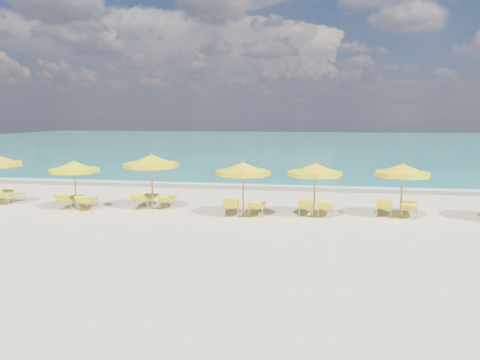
# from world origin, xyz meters

# --- Properties ---
(ground_plane) EXTENTS (120.00, 120.00, 0.00)m
(ground_plane) POSITION_xyz_m (0.00, 0.00, 0.00)
(ground_plane) COLOR beige
(ocean) EXTENTS (120.00, 80.00, 0.30)m
(ocean) POSITION_xyz_m (0.00, 48.00, 0.00)
(ocean) COLOR #15786E
(ocean) RESTS_ON ground
(wet_sand_band) EXTENTS (120.00, 2.60, 0.01)m
(wet_sand_band) POSITION_xyz_m (0.00, 7.40, 0.00)
(wet_sand_band) COLOR tan
(wet_sand_band) RESTS_ON ground
(foam_line) EXTENTS (120.00, 1.20, 0.03)m
(foam_line) POSITION_xyz_m (0.00, 8.20, 0.00)
(foam_line) COLOR white
(foam_line) RESTS_ON ground
(whitecap_near) EXTENTS (14.00, 0.36, 0.05)m
(whitecap_near) POSITION_xyz_m (-6.00, 17.00, 0.00)
(whitecap_near) COLOR white
(whitecap_near) RESTS_ON ground
(whitecap_far) EXTENTS (18.00, 0.30, 0.05)m
(whitecap_far) POSITION_xyz_m (8.00, 24.00, 0.00)
(whitecap_far) COLOR white
(whitecap_far) RESTS_ON ground
(umbrella_1) EXTENTS (2.65, 2.65, 2.14)m
(umbrella_1) POSITION_xyz_m (-6.90, -0.19, 1.82)
(umbrella_1) COLOR #9F774F
(umbrella_1) RESTS_ON ground
(umbrella_2) EXTENTS (3.16, 3.16, 2.41)m
(umbrella_2) POSITION_xyz_m (-3.67, 0.46, 2.06)
(umbrella_2) COLOR #9F774F
(umbrella_2) RESTS_ON ground
(umbrella_3) EXTENTS (2.47, 2.47, 2.24)m
(umbrella_3) POSITION_xyz_m (0.45, -0.41, 1.91)
(umbrella_3) COLOR #9F774F
(umbrella_3) RESTS_ON ground
(umbrella_4) EXTENTS (2.40, 2.40, 2.21)m
(umbrella_4) POSITION_xyz_m (3.26, 0.00, 1.88)
(umbrella_4) COLOR #9F774F
(umbrella_4) RESTS_ON ground
(umbrella_5) EXTENTS (2.40, 2.40, 2.20)m
(umbrella_5) POSITION_xyz_m (6.64, 0.41, 1.88)
(umbrella_5) COLOR #9F774F
(umbrella_5) RESTS_ON ground
(lounger_0_right) EXTENTS (0.64, 1.62, 0.78)m
(lounger_0_right) POSITION_xyz_m (-10.59, 0.66, 0.20)
(lounger_0_right) COLOR #A5A8AD
(lounger_0_right) RESTS_ON ground
(lounger_1_left) EXTENTS (0.64, 1.81, 0.81)m
(lounger_1_left) POSITION_xyz_m (-7.33, 0.22, 0.22)
(lounger_1_left) COLOR #A5A8AD
(lounger_1_left) RESTS_ON ground
(lounger_1_right) EXTENTS (0.88, 1.78, 0.74)m
(lounger_1_right) POSITION_xyz_m (-6.44, 0.03, 0.21)
(lounger_1_right) COLOR #A5A8AD
(lounger_1_right) RESTS_ON ground
(lounger_2_left) EXTENTS (0.71, 2.01, 0.77)m
(lounger_2_left) POSITION_xyz_m (-4.13, 0.93, 0.24)
(lounger_2_left) COLOR #A5A8AD
(lounger_2_left) RESTS_ON ground
(lounger_2_right) EXTENTS (0.66, 1.69, 0.67)m
(lounger_2_right) POSITION_xyz_m (-3.15, 0.98, 0.20)
(lounger_2_right) COLOR #A5A8AD
(lounger_2_right) RESTS_ON ground
(lounger_3_left) EXTENTS (0.88, 1.88, 0.89)m
(lounger_3_left) POSITION_xyz_m (-0.09, -0.04, 0.23)
(lounger_3_left) COLOR #A5A8AD
(lounger_3_left) RESTS_ON ground
(lounger_3_right) EXTENTS (0.62, 1.80, 0.74)m
(lounger_3_right) POSITION_xyz_m (0.95, 0.12, 0.22)
(lounger_3_right) COLOR #A5A8AD
(lounger_3_right) RESTS_ON ground
(lounger_4_left) EXTENTS (0.67, 1.72, 0.81)m
(lounger_4_left) POSITION_xyz_m (2.90, 0.46, 0.21)
(lounger_4_left) COLOR #A5A8AD
(lounger_4_left) RESTS_ON ground
(lounger_4_right) EXTENTS (0.66, 1.77, 0.77)m
(lounger_4_right) POSITION_xyz_m (3.70, 0.43, 0.22)
(lounger_4_right) COLOR #A5A8AD
(lounger_4_right) RESTS_ON ground
(lounger_5_left) EXTENTS (0.87, 1.88, 0.80)m
(lounger_5_left) POSITION_xyz_m (6.09, 0.93, 0.22)
(lounger_5_left) COLOR #A5A8AD
(lounger_5_left) RESTS_ON ground
(lounger_5_right) EXTENTS (0.93, 2.05, 0.71)m
(lounger_5_right) POSITION_xyz_m (7.05, 0.96, 0.23)
(lounger_5_right) COLOR #A5A8AD
(lounger_5_right) RESTS_ON ground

